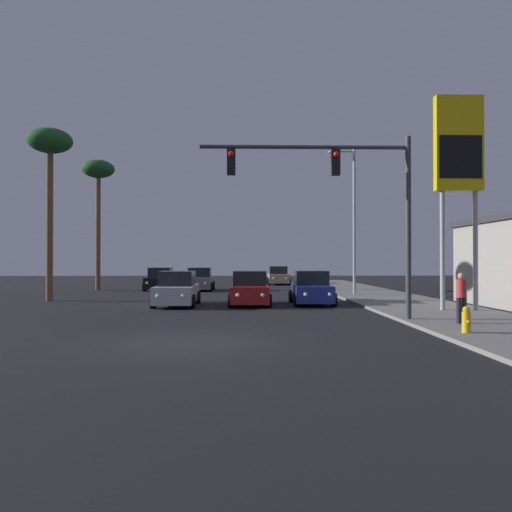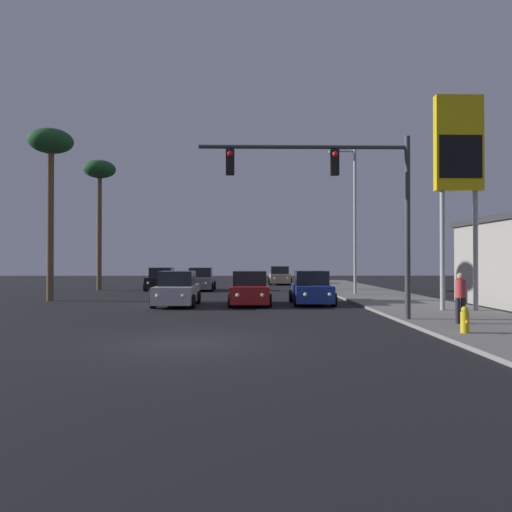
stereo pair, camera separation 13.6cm
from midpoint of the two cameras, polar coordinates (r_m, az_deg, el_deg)
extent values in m
plane|color=black|center=(13.57, -7.95, -9.80)|extent=(120.00, 120.00, 0.00)
cube|color=gray|center=(24.72, 17.53, -5.45)|extent=(5.00, 60.00, 0.12)
cube|color=slate|center=(36.97, -6.55, -3.04)|extent=(1.83, 4.21, 0.80)
cube|color=black|center=(37.10, -6.52, -1.87)|extent=(1.61, 2.01, 0.70)
cylinder|color=black|center=(35.79, -8.17, -3.53)|extent=(0.24, 0.64, 0.64)
cylinder|color=black|center=(35.62, -5.29, -3.55)|extent=(0.24, 0.64, 0.64)
cylinder|color=black|center=(38.37, -7.71, -3.33)|extent=(0.24, 0.64, 0.64)
cylinder|color=black|center=(38.21, -5.02, -3.35)|extent=(0.24, 0.64, 0.64)
sphere|color=#F2EACC|center=(34.92, -7.78, -3.10)|extent=(0.18, 0.18, 0.18)
sphere|color=#F2EACC|center=(34.81, -5.95, -3.11)|extent=(0.18, 0.18, 0.18)
cube|color=black|center=(37.69, -10.98, -2.98)|extent=(1.89, 4.24, 0.80)
cube|color=black|center=(37.82, -10.94, -1.84)|extent=(1.64, 2.03, 0.70)
cylinder|color=black|center=(36.59, -12.72, -3.46)|extent=(0.24, 0.64, 0.64)
cylinder|color=black|center=(36.28, -9.92, -3.49)|extent=(0.24, 0.64, 0.64)
cylinder|color=black|center=(39.14, -11.96, -3.27)|extent=(0.24, 0.64, 0.64)
cylinder|color=black|center=(38.85, -9.35, -3.30)|extent=(0.24, 0.64, 0.64)
sphere|color=#F2EACC|center=(35.71, -12.44, -3.04)|extent=(0.18, 0.18, 0.18)
sphere|color=#F2EACC|center=(35.51, -10.67, -3.05)|extent=(0.18, 0.18, 0.18)
cube|color=#B7B7BC|center=(24.54, -9.20, -4.29)|extent=(1.80, 4.20, 0.80)
cube|color=black|center=(24.65, -9.15, -2.53)|extent=(1.60, 2.00, 0.70)
cylinder|color=black|center=(23.42, -11.83, -5.10)|extent=(0.24, 0.64, 0.64)
cylinder|color=black|center=(23.16, -7.43, -5.16)|extent=(0.24, 0.64, 0.64)
cylinder|color=black|center=(25.98, -10.78, -4.66)|extent=(0.24, 0.64, 0.64)
cylinder|color=black|center=(25.75, -6.81, -4.70)|extent=(0.24, 0.64, 0.64)
sphere|color=#F2EACC|center=(22.54, -11.35, -4.49)|extent=(0.18, 0.18, 0.18)
sphere|color=#F2EACC|center=(22.37, -8.52, -4.53)|extent=(0.18, 0.18, 0.18)
cube|color=maroon|center=(24.67, -0.89, -4.28)|extent=(1.83, 4.21, 0.80)
cube|color=black|center=(24.78, -0.89, -2.53)|extent=(1.61, 2.01, 0.70)
cylinder|color=black|center=(23.40, -3.08, -5.12)|extent=(0.24, 0.64, 0.64)
cylinder|color=black|center=(23.42, 1.34, -5.12)|extent=(0.24, 0.64, 0.64)
cylinder|color=black|center=(26.00, -2.91, -4.66)|extent=(0.24, 0.64, 0.64)
cylinder|color=black|center=(26.01, 1.07, -4.66)|extent=(0.24, 0.64, 0.64)
sphere|color=#F2EACC|center=(22.56, -2.27, -4.50)|extent=(0.18, 0.18, 0.18)
sphere|color=#F2EACC|center=(22.56, 0.57, -4.50)|extent=(0.18, 0.18, 0.18)
cube|color=navy|center=(25.33, 6.20, -4.18)|extent=(1.94, 4.26, 0.80)
cube|color=black|center=(25.44, 6.15, -2.47)|extent=(1.67, 2.05, 0.70)
cylinder|color=black|center=(23.95, 4.47, -5.01)|extent=(0.24, 0.64, 0.64)
cylinder|color=black|center=(24.20, 8.73, -4.96)|extent=(0.24, 0.64, 0.64)
cylinder|color=black|center=(26.54, 3.90, -4.58)|extent=(0.24, 0.64, 0.64)
cylinder|color=black|center=(26.76, 7.75, -4.54)|extent=(0.24, 0.64, 0.64)
sphere|color=#F2EACC|center=(23.15, 5.52, -4.40)|extent=(0.18, 0.18, 0.18)
sphere|color=#F2EACC|center=(23.31, 8.25, -4.37)|extent=(0.18, 0.18, 0.18)
cube|color=tan|center=(46.11, 2.47, -2.55)|extent=(1.84, 4.22, 0.80)
cube|color=black|center=(46.24, 2.46, -1.61)|extent=(1.62, 2.02, 0.70)
cylinder|color=black|center=(44.77, 1.43, -2.94)|extent=(0.24, 0.64, 0.64)
cylinder|color=black|center=(44.89, 3.73, -2.93)|extent=(0.24, 0.64, 0.64)
cylinder|color=black|center=(47.37, 1.28, -2.81)|extent=(0.24, 0.64, 0.64)
cylinder|color=black|center=(47.49, 3.45, -2.80)|extent=(0.24, 0.64, 0.64)
sphere|color=#F2EACC|center=(43.96, 1.93, -2.58)|extent=(0.18, 0.18, 0.18)
sphere|color=#F2EACC|center=(44.04, 3.38, -2.58)|extent=(0.18, 0.18, 0.18)
cylinder|color=#38383D|center=(18.55, 16.81, 3.14)|extent=(0.20, 0.20, 6.50)
cylinder|color=#38383D|center=(18.17, 5.33, 12.29)|extent=(7.42, 0.14, 0.14)
cube|color=black|center=(18.21, 8.87, 10.49)|extent=(0.30, 0.24, 0.90)
sphere|color=red|center=(18.13, 8.95, 11.41)|extent=(0.20, 0.20, 0.20)
cube|color=black|center=(17.94, -3.07, 10.66)|extent=(0.30, 0.24, 0.90)
sphere|color=red|center=(17.86, -3.08, 11.59)|extent=(0.20, 0.20, 0.20)
cylinder|color=#99999E|center=(31.52, 11.04, 3.89)|extent=(0.18, 0.18, 9.00)
cylinder|color=#99999E|center=(32.01, 9.78, 11.70)|extent=(1.40, 0.10, 0.10)
ellipsoid|color=silver|center=(31.87, 8.52, 11.65)|extent=(0.50, 0.24, 0.20)
cylinder|color=#99999E|center=(22.29, 20.37, 0.61)|extent=(0.20, 0.20, 5.00)
cylinder|color=#99999E|center=(22.84, 23.64, 0.59)|extent=(0.20, 0.20, 5.00)
cube|color=yellow|center=(23.08, 21.98, 11.84)|extent=(2.00, 0.40, 4.00)
cube|color=black|center=(22.77, 22.20, 10.47)|extent=(1.80, 0.03, 1.80)
cylinder|color=gold|center=(15.60, 22.67, -7.00)|extent=(0.24, 0.24, 0.60)
sphere|color=gold|center=(15.56, 22.66, -5.68)|extent=(0.20, 0.20, 0.20)
cylinder|color=gold|center=(15.44, 22.93, -6.95)|extent=(0.08, 0.10, 0.08)
cylinder|color=#23232D|center=(17.78, 21.95, -5.80)|extent=(0.16, 0.16, 0.85)
cylinder|color=#23232D|center=(17.85, 22.48, -5.77)|extent=(0.16, 0.16, 0.85)
cylinder|color=#BF3333|center=(17.76, 22.21, -3.46)|extent=(0.32, 0.32, 0.60)
sphere|color=tan|center=(17.75, 22.20, -2.13)|extent=(0.22, 0.22, 0.22)
cylinder|color=brown|center=(38.94, -17.70, 2.55)|extent=(0.36, 0.36, 8.55)
ellipsoid|color=#1E5123|center=(39.48, -17.68, 9.46)|extent=(2.40, 2.40, 1.32)
cylinder|color=brown|center=(29.38, -22.64, 3.27)|extent=(0.36, 0.36, 8.24)
ellipsoid|color=#1E5123|center=(30.03, -22.61, 12.07)|extent=(2.40, 2.40, 1.32)
camera|label=1|loc=(0.07, -90.16, 0.00)|focal=35.00mm
camera|label=2|loc=(0.07, 89.84, 0.00)|focal=35.00mm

